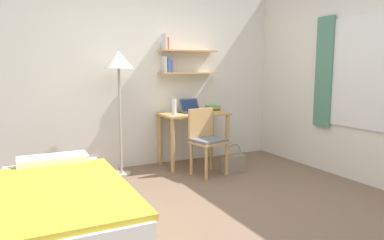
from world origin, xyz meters
TOP-DOWN VIEW (x-y plane):
  - ground_plane at (0.00, 0.00)m, footprint 5.28×5.28m
  - wall_back at (0.01, 2.02)m, footprint 4.40×0.27m
  - wall_right at (2.02, 0.02)m, footprint 0.10×4.40m
  - bed at (-1.46, 0.06)m, footprint 0.96×1.93m
  - desk at (0.54, 1.70)m, footprint 0.96×0.56m
  - desk_chair at (0.47, 1.20)m, footprint 0.49×0.46m
  - standing_lamp at (-0.56, 1.66)m, footprint 0.38×0.38m
  - laptop at (0.51, 1.75)m, footprint 0.30×0.23m
  - water_bottle at (0.20, 1.62)m, footprint 0.06×0.06m
  - book_stack at (0.86, 1.69)m, footprint 0.18×0.23m
  - handbag at (0.83, 1.09)m, footprint 0.32×0.13m

SIDE VIEW (x-z plane):
  - ground_plane at x=0.00m, z-range 0.00..0.00m
  - handbag at x=0.83m, z-range -0.07..0.33m
  - bed at x=-1.46m, z-range -0.03..0.51m
  - desk_chair at x=0.47m, z-range 0.05..0.93m
  - desk at x=0.54m, z-range 0.23..0.99m
  - book_stack at x=0.86m, z-range 0.76..0.86m
  - laptop at x=0.51m, z-range 0.72..0.92m
  - water_bottle at x=0.20m, z-range 0.76..0.98m
  - wall_right at x=2.02m, z-range 0.00..2.60m
  - wall_back at x=0.01m, z-range 0.00..2.60m
  - standing_lamp at x=-0.56m, z-range 0.61..2.23m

